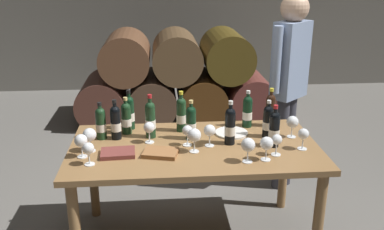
% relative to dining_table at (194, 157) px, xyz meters
% --- Properties ---
extents(barrel_stack, '(2.49, 0.90, 1.15)m').
position_rel_dining_table_xyz_m(barrel_stack, '(-0.00, 2.60, -0.13)').
color(barrel_stack, '#573127').
rests_on(barrel_stack, ground_plane).
extents(dining_table, '(1.70, 0.90, 0.76)m').
position_rel_dining_table_xyz_m(dining_table, '(0.00, 0.00, 0.00)').
color(dining_table, olive).
rests_on(dining_table, ground_plane).
extents(wine_bottle_0, '(0.07, 0.07, 0.29)m').
position_rel_dining_table_xyz_m(wine_bottle_0, '(0.43, 0.32, 0.22)').
color(wine_bottle_0, black).
rests_on(wine_bottle_0, dining_table).
extents(wine_bottle_1, '(0.07, 0.07, 0.30)m').
position_rel_dining_table_xyz_m(wine_bottle_1, '(0.61, 0.32, 0.22)').
color(wine_bottle_1, black).
rests_on(wine_bottle_1, dining_table).
extents(wine_bottle_2, '(0.07, 0.07, 0.31)m').
position_rel_dining_table_xyz_m(wine_bottle_2, '(-0.07, 0.28, 0.22)').
color(wine_bottle_2, '#19381E').
rests_on(wine_bottle_2, dining_table).
extents(wine_bottle_3, '(0.07, 0.07, 0.32)m').
position_rel_dining_table_xyz_m(wine_bottle_3, '(-0.30, 0.17, 0.23)').
color(wine_bottle_3, '#19381E').
rests_on(wine_bottle_3, dining_table).
extents(wine_bottle_4, '(0.07, 0.07, 0.29)m').
position_rel_dining_table_xyz_m(wine_bottle_4, '(-0.01, 0.12, 0.22)').
color(wine_bottle_4, black).
rests_on(wine_bottle_4, dining_table).
extents(wine_bottle_5, '(0.07, 0.07, 0.30)m').
position_rel_dining_table_xyz_m(wine_bottle_5, '(0.54, -0.06, 0.22)').
color(wine_bottle_5, black).
rests_on(wine_bottle_5, dining_table).
extents(wine_bottle_6, '(0.07, 0.07, 0.29)m').
position_rel_dining_table_xyz_m(wine_bottle_6, '(-0.54, 0.17, 0.22)').
color(wine_bottle_6, black).
rests_on(wine_bottle_6, dining_table).
extents(wine_bottle_7, '(0.07, 0.07, 0.30)m').
position_rel_dining_table_xyz_m(wine_bottle_7, '(-0.46, 0.35, 0.22)').
color(wine_bottle_7, black).
rests_on(wine_bottle_7, dining_table).
extents(wine_bottle_8, '(0.07, 0.07, 0.31)m').
position_rel_dining_table_xyz_m(wine_bottle_8, '(0.25, 0.01, 0.23)').
color(wine_bottle_8, black).
rests_on(wine_bottle_8, dining_table).
extents(wine_bottle_9, '(0.07, 0.07, 0.27)m').
position_rel_dining_table_xyz_m(wine_bottle_9, '(0.53, 0.11, 0.21)').
color(wine_bottle_9, black).
rests_on(wine_bottle_9, dining_table).
extents(wine_bottle_10, '(0.07, 0.07, 0.27)m').
position_rel_dining_table_xyz_m(wine_bottle_10, '(-0.65, 0.17, 0.21)').
color(wine_bottle_10, '#19381E').
rests_on(wine_bottle_10, dining_table).
extents(wine_bottle_11, '(0.07, 0.07, 0.28)m').
position_rel_dining_table_xyz_m(wine_bottle_11, '(-0.47, 0.26, 0.21)').
color(wine_bottle_11, '#19381E').
rests_on(wine_bottle_11, dining_table).
extents(wine_glass_0, '(0.07, 0.07, 0.15)m').
position_rel_dining_table_xyz_m(wine_glass_0, '(0.72, -0.12, 0.20)').
color(wine_glass_0, white).
rests_on(wine_glass_0, dining_table).
extents(wine_glass_1, '(0.09, 0.09, 0.16)m').
position_rel_dining_table_xyz_m(wine_glass_1, '(-0.01, -0.10, 0.21)').
color(wine_glass_1, white).
rests_on(wine_glass_1, dining_table).
extents(wine_glass_2, '(0.07, 0.07, 0.14)m').
position_rel_dining_table_xyz_m(wine_glass_2, '(0.52, -0.20, 0.19)').
color(wine_glass_2, white).
rests_on(wine_glass_2, dining_table).
extents(wine_glass_3, '(0.09, 0.09, 0.16)m').
position_rel_dining_table_xyz_m(wine_glass_3, '(-0.70, -0.04, 0.21)').
color(wine_glass_3, white).
rests_on(wine_glass_3, dining_table).
extents(wine_glass_4, '(0.07, 0.07, 0.15)m').
position_rel_dining_table_xyz_m(wine_glass_4, '(-0.05, 0.01, 0.19)').
color(wine_glass_4, white).
rests_on(wine_glass_4, dining_table).
extents(wine_glass_5, '(0.07, 0.07, 0.15)m').
position_rel_dining_table_xyz_m(wine_glass_5, '(-0.67, -0.24, 0.20)').
color(wine_glass_5, white).
rests_on(wine_glass_5, dining_table).
extents(wine_glass_6, '(0.08, 0.08, 0.15)m').
position_rel_dining_table_xyz_m(wine_glass_6, '(-0.31, 0.07, 0.20)').
color(wine_glass_6, white).
rests_on(wine_glass_6, dining_table).
extents(wine_glass_7, '(0.08, 0.08, 0.15)m').
position_rel_dining_table_xyz_m(wine_glass_7, '(0.10, -0.02, 0.20)').
color(wine_glass_7, white).
rests_on(wine_glass_7, dining_table).
extents(wine_glass_8, '(0.08, 0.08, 0.16)m').
position_rel_dining_table_xyz_m(wine_glass_8, '(0.43, -0.26, 0.20)').
color(wine_glass_8, white).
rests_on(wine_glass_8, dining_table).
extents(wine_glass_9, '(0.09, 0.09, 0.16)m').
position_rel_dining_table_xyz_m(wine_glass_9, '(0.71, 0.09, 0.20)').
color(wine_glass_9, white).
rests_on(wine_glass_9, dining_table).
extents(wine_glass_10, '(0.09, 0.09, 0.16)m').
position_rel_dining_table_xyz_m(wine_glass_10, '(0.31, -0.28, 0.21)').
color(wine_glass_10, white).
rests_on(wine_glass_10, dining_table).
extents(wine_glass_11, '(0.08, 0.08, 0.16)m').
position_rel_dining_table_xyz_m(wine_glass_11, '(-0.74, -0.12, 0.20)').
color(wine_glass_11, white).
rests_on(wine_glass_11, dining_table).
extents(tasting_notebook, '(0.23, 0.17, 0.03)m').
position_rel_dining_table_xyz_m(tasting_notebook, '(-0.51, -0.11, 0.11)').
color(tasting_notebook, brown).
rests_on(tasting_notebook, dining_table).
extents(leather_ledger, '(0.25, 0.21, 0.03)m').
position_rel_dining_table_xyz_m(leather_ledger, '(-0.23, -0.13, 0.11)').
color(leather_ledger, '#936038').
rests_on(leather_ledger, dining_table).
extents(serving_plate, '(0.24, 0.24, 0.01)m').
position_rel_dining_table_xyz_m(serving_plate, '(0.29, 0.19, 0.10)').
color(serving_plate, white).
rests_on(serving_plate, dining_table).
extents(sommelier_presenting, '(0.39, 0.35, 1.72)m').
position_rel_dining_table_xyz_m(sommelier_presenting, '(0.87, 0.75, 0.37)').
color(sommelier_presenting, '#383842').
rests_on(sommelier_presenting, ground_plane).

